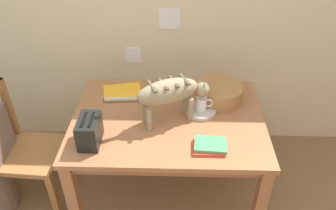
{
  "coord_description": "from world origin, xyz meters",
  "views": [
    {
      "loc": [
        0.1,
        -0.56,
        2.13
      ],
      "look_at": [
        0.05,
        1.21,
        0.84
      ],
      "focal_mm": 36.39,
      "sensor_mm": 36.0,
      "label": 1
    }
  ],
  "objects_px": {
    "coffee_mug": "(202,103)",
    "toaster": "(89,131)",
    "dining_table": "(168,128)",
    "book_stack": "(209,146)",
    "saucer_bowl": "(200,111)",
    "wooden_chair_far": "(25,151)",
    "magazine": "(123,92)",
    "cat": "(171,93)",
    "wicker_basket": "(219,93)"
  },
  "relations": [
    {
      "from": "coffee_mug",
      "to": "toaster",
      "type": "height_order",
      "value": "toaster"
    },
    {
      "from": "dining_table",
      "to": "book_stack",
      "type": "distance_m",
      "value": 0.4
    },
    {
      "from": "dining_table",
      "to": "saucer_bowl",
      "type": "xyz_separation_m",
      "value": [
        0.22,
        0.06,
        0.1
      ]
    },
    {
      "from": "dining_table",
      "to": "coffee_mug",
      "type": "relative_size",
      "value": 10.35
    },
    {
      "from": "wooden_chair_far",
      "to": "book_stack",
      "type": "bearing_deg",
      "value": 82.11
    },
    {
      "from": "magazine",
      "to": "wooden_chair_far",
      "type": "bearing_deg",
      "value": -166.99
    },
    {
      "from": "saucer_bowl",
      "to": "book_stack",
      "type": "bearing_deg",
      "value": -84.32
    },
    {
      "from": "book_stack",
      "to": "magazine",
      "type": "bearing_deg",
      "value": 135.75
    },
    {
      "from": "saucer_bowl",
      "to": "toaster",
      "type": "height_order",
      "value": "toaster"
    },
    {
      "from": "cat",
      "to": "magazine",
      "type": "bearing_deg",
      "value": -155.1
    },
    {
      "from": "saucer_bowl",
      "to": "wicker_basket",
      "type": "bearing_deg",
      "value": 47.18
    },
    {
      "from": "toaster",
      "to": "wooden_chair_far",
      "type": "relative_size",
      "value": 0.22
    },
    {
      "from": "coffee_mug",
      "to": "toaster",
      "type": "distance_m",
      "value": 0.75
    },
    {
      "from": "saucer_bowl",
      "to": "coffee_mug",
      "type": "relative_size",
      "value": 1.71
    },
    {
      "from": "dining_table",
      "to": "saucer_bowl",
      "type": "relative_size",
      "value": 6.06
    },
    {
      "from": "book_stack",
      "to": "toaster",
      "type": "relative_size",
      "value": 1.01
    },
    {
      "from": "saucer_bowl",
      "to": "wooden_chair_far",
      "type": "relative_size",
      "value": 0.23
    },
    {
      "from": "cat",
      "to": "saucer_bowl",
      "type": "height_order",
      "value": "cat"
    },
    {
      "from": "saucer_bowl",
      "to": "magazine",
      "type": "bearing_deg",
      "value": 158.37
    },
    {
      "from": "wicker_basket",
      "to": "toaster",
      "type": "relative_size",
      "value": 1.6
    },
    {
      "from": "wicker_basket",
      "to": "wooden_chair_far",
      "type": "relative_size",
      "value": 0.35
    },
    {
      "from": "dining_table",
      "to": "magazine",
      "type": "xyz_separation_m",
      "value": [
        -0.34,
        0.28,
        0.09
      ]
    },
    {
      "from": "toaster",
      "to": "wicker_basket",
      "type": "bearing_deg",
      "value": 29.76
    },
    {
      "from": "wicker_basket",
      "to": "magazine",
      "type": "bearing_deg",
      "value": 173.71
    },
    {
      "from": "saucer_bowl",
      "to": "coffee_mug",
      "type": "height_order",
      "value": "coffee_mug"
    },
    {
      "from": "wicker_basket",
      "to": "saucer_bowl",
      "type": "bearing_deg",
      "value": -132.82
    },
    {
      "from": "cat",
      "to": "wooden_chair_far",
      "type": "relative_size",
      "value": 0.69
    },
    {
      "from": "magazine",
      "to": "wicker_basket",
      "type": "bearing_deg",
      "value": -18.51
    },
    {
      "from": "wicker_basket",
      "to": "wooden_chair_far",
      "type": "distance_m",
      "value": 1.43
    },
    {
      "from": "saucer_bowl",
      "to": "magazine",
      "type": "height_order",
      "value": "saucer_bowl"
    },
    {
      "from": "dining_table",
      "to": "magazine",
      "type": "distance_m",
      "value": 0.45
    },
    {
      "from": "book_stack",
      "to": "wicker_basket",
      "type": "bearing_deg",
      "value": 78.85
    },
    {
      "from": "book_stack",
      "to": "wooden_chair_far",
      "type": "xyz_separation_m",
      "value": [
        -1.26,
        0.26,
        -0.32
      ]
    },
    {
      "from": "cat",
      "to": "toaster",
      "type": "height_order",
      "value": "cat"
    },
    {
      "from": "dining_table",
      "to": "cat",
      "type": "xyz_separation_m",
      "value": [
        0.02,
        -0.03,
        0.3
      ]
    },
    {
      "from": "dining_table",
      "to": "magazine",
      "type": "relative_size",
      "value": 4.66
    },
    {
      "from": "cat",
      "to": "wicker_basket",
      "type": "relative_size",
      "value": 2.0
    },
    {
      "from": "magazine",
      "to": "wooden_chair_far",
      "type": "height_order",
      "value": "wooden_chair_far"
    },
    {
      "from": "dining_table",
      "to": "book_stack",
      "type": "bearing_deg",
      "value": -49.42
    },
    {
      "from": "book_stack",
      "to": "coffee_mug",
      "type": "bearing_deg",
      "value": 95.04
    },
    {
      "from": "magazine",
      "to": "book_stack",
      "type": "height_order",
      "value": "book_stack"
    },
    {
      "from": "book_stack",
      "to": "wooden_chair_far",
      "type": "height_order",
      "value": "wooden_chair_far"
    },
    {
      "from": "book_stack",
      "to": "wicker_basket",
      "type": "distance_m",
      "value": 0.51
    },
    {
      "from": "saucer_bowl",
      "to": "book_stack",
      "type": "distance_m",
      "value": 0.36
    },
    {
      "from": "saucer_bowl",
      "to": "toaster",
      "type": "xyz_separation_m",
      "value": [
        -0.67,
        -0.32,
        0.07
      ]
    },
    {
      "from": "coffee_mug",
      "to": "wooden_chair_far",
      "type": "height_order",
      "value": "wooden_chair_far"
    },
    {
      "from": "saucer_bowl",
      "to": "toaster",
      "type": "distance_m",
      "value": 0.75
    },
    {
      "from": "cat",
      "to": "book_stack",
      "type": "xyz_separation_m",
      "value": [
        0.23,
        -0.27,
        -0.2
      ]
    },
    {
      "from": "coffee_mug",
      "to": "wicker_basket",
      "type": "bearing_deg",
      "value": 48.04
    },
    {
      "from": "coffee_mug",
      "to": "wicker_basket",
      "type": "distance_m",
      "value": 0.19
    }
  ]
}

